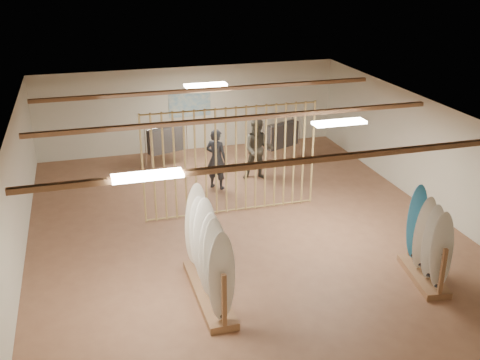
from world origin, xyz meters
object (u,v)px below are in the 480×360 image
object	(u,v)px
clothing_rack_b	(282,135)
shopper_b	(258,145)
rack_left	(208,266)
shopper_a	(216,155)
clothing_rack_a	(166,140)
rack_right	(426,252)

from	to	relation	value
clothing_rack_b	shopper_b	xyz separation A→B (m)	(-1.18, -1.22, 0.16)
rack_left	shopper_a	world-z (taller)	shopper_a
clothing_rack_a	clothing_rack_b	size ratio (longest dim) A/B	1.00
shopper_a	shopper_b	world-z (taller)	shopper_b
rack_left	rack_right	distance (m)	4.42
clothing_rack_a	shopper_b	bearing A→B (deg)	-55.23
shopper_b	clothing_rack_a	bearing A→B (deg)	159.73
clothing_rack_a	shopper_b	xyz separation A→B (m)	(2.40, -1.76, 0.17)
clothing_rack_b	shopper_a	bearing A→B (deg)	-172.10
clothing_rack_a	shopper_a	distance (m)	2.35
clothing_rack_b	shopper_b	bearing A→B (deg)	-157.74
rack_right	rack_left	bearing A→B (deg)	-178.06
rack_right	shopper_a	bearing A→B (deg)	126.56
clothing_rack_b	rack_left	bearing A→B (deg)	-144.09
clothing_rack_a	clothing_rack_b	distance (m)	3.62
rack_right	clothing_rack_b	distance (m)	7.40
rack_right	clothing_rack_b	size ratio (longest dim) A/B	1.37
clothing_rack_b	shopper_a	distance (m)	2.95
clothing_rack_b	shopper_a	world-z (taller)	shopper_a
rack_left	rack_right	size ratio (longest dim) A/B	1.31
rack_left	rack_right	world-z (taller)	rack_left
rack_left	clothing_rack_a	bearing A→B (deg)	86.43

